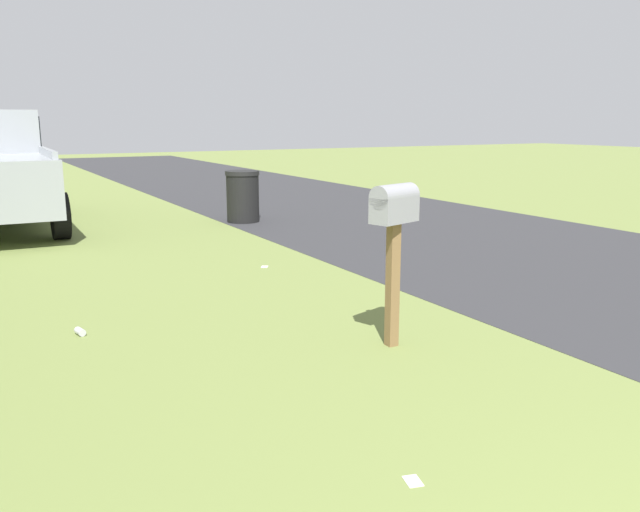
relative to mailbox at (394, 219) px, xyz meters
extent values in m
cube|color=#2D2D30|center=(0.95, -4.08, -1.10)|extent=(60.00, 5.87, 0.01)
cube|color=brown|center=(0.00, 0.00, -0.57)|extent=(0.09, 0.09, 1.08)
cube|color=gray|center=(0.00, 0.00, 0.08)|extent=(0.32, 0.48, 0.22)
cylinder|color=gray|center=(0.00, 0.00, 0.19)|extent=(0.32, 0.48, 0.20)
cube|color=red|center=(0.11, 0.00, 0.15)|extent=(0.02, 0.04, 0.18)
cube|color=#93999E|center=(7.46, 1.83, 0.28)|extent=(2.81, 0.14, 0.12)
cylinder|color=black|center=(10.42, 1.69, -0.73)|extent=(0.77, 0.28, 0.76)
cylinder|color=black|center=(6.86, 1.77, -0.73)|extent=(0.77, 0.28, 0.76)
cylinder|color=black|center=(7.14, -1.54, -0.66)|extent=(0.61, 0.61, 0.89)
cylinder|color=black|center=(7.14, -1.54, -0.17)|extent=(0.64, 0.64, 0.08)
cylinder|color=silver|center=(1.58, 2.32, -1.07)|extent=(0.13, 0.09, 0.07)
cube|color=silver|center=(3.35, -0.30, -1.10)|extent=(0.15, 0.13, 0.01)
cube|color=silver|center=(-1.86, 1.15, -1.10)|extent=(0.14, 0.11, 0.01)
camera|label=1|loc=(-4.43, 3.14, 0.81)|focal=36.75mm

